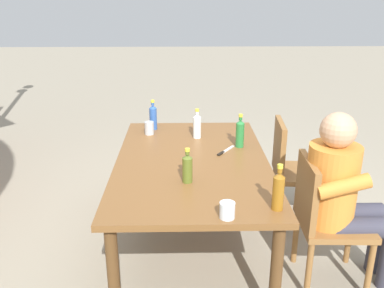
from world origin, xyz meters
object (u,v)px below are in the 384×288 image
(table_knife, at_px, (225,151))
(person_in_white_shirt, at_px, (343,192))
(cup_glass, at_px, (227,210))
(bottle_blue, at_px, (153,117))
(bottle_green, at_px, (240,133))
(bottle_olive, at_px, (187,168))
(cup_steel, at_px, (149,128))
(chair_near_left, at_px, (323,215))
(bottle_clear, at_px, (197,125))
(chair_near_right, at_px, (292,167))
(dining_table, at_px, (192,169))
(bottle_amber, at_px, (278,190))

(table_knife, bearing_deg, person_in_white_shirt, -128.15)
(cup_glass, relative_size, table_knife, 0.42)
(bottle_blue, relative_size, bottle_green, 0.99)
(bottle_green, height_order, cup_glass, bottle_green)
(bottle_olive, bearing_deg, cup_steel, 18.18)
(chair_near_left, bearing_deg, cup_steel, 50.69)
(bottle_blue, relative_size, table_knife, 1.22)
(chair_near_left, height_order, bottle_clear, bottle_clear)
(chair_near_right, bearing_deg, cup_glass, 151.15)
(dining_table, relative_size, person_in_white_shirt, 1.50)
(dining_table, height_order, chair_near_right, chair_near_right)
(chair_near_left, xyz_separation_m, bottle_green, (0.65, 0.47, 0.35))
(bottle_clear, bearing_deg, chair_near_left, -137.88)
(chair_near_right, bearing_deg, bottle_blue, 75.18)
(bottle_amber, bearing_deg, dining_table, 32.05)
(chair_near_left, height_order, cup_steel, chair_near_left)
(chair_near_left, bearing_deg, chair_near_right, -0.02)
(dining_table, height_order, table_knife, table_knife)
(dining_table, height_order, cup_steel, cup_steel)
(bottle_blue, distance_m, cup_glass, 1.60)
(table_knife, bearing_deg, bottle_green, -49.48)
(bottle_green, distance_m, table_knife, 0.20)
(cup_glass, bearing_deg, chair_near_left, -58.03)
(bottle_olive, bearing_deg, bottle_blue, 14.73)
(chair_near_left, bearing_deg, bottle_clear, 42.12)
(cup_steel, bearing_deg, chair_near_left, -129.31)
(person_in_white_shirt, bearing_deg, dining_table, 67.27)
(dining_table, relative_size, cup_steel, 16.48)
(chair_near_right, relative_size, bottle_green, 3.34)
(bottle_blue, xyz_separation_m, cup_steel, (-0.14, 0.03, -0.06))
(bottle_clear, bearing_deg, dining_table, 173.85)
(chair_near_right, relative_size, person_in_white_shirt, 0.74)
(bottle_amber, bearing_deg, chair_near_right, -18.82)
(bottle_clear, xyz_separation_m, bottle_green, (-0.22, -0.32, 0.01))
(chair_near_left, relative_size, bottle_green, 3.34)
(person_in_white_shirt, xyz_separation_m, cup_steel, (0.97, 1.29, 0.12))
(dining_table, height_order, cup_glass, cup_glass)
(bottle_blue, distance_m, bottle_amber, 1.63)
(bottle_green, bearing_deg, person_in_white_shirt, -138.72)
(bottle_clear, xyz_separation_m, table_knife, (-0.32, -0.20, -0.10))
(person_in_white_shirt, bearing_deg, chair_near_right, 7.76)
(table_knife, bearing_deg, cup_glass, 175.32)
(bottle_amber, distance_m, cup_glass, 0.31)
(cup_steel, bearing_deg, cup_glass, -159.68)
(cup_glass, height_order, table_knife, cup_glass)
(person_in_white_shirt, distance_m, cup_steel, 1.62)
(dining_table, relative_size, bottle_amber, 6.61)
(person_in_white_shirt, height_order, bottle_clear, person_in_white_shirt)
(bottle_green, xyz_separation_m, bottle_amber, (-0.98, -0.08, 0.00))
(chair_near_left, distance_m, bottle_amber, 0.61)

